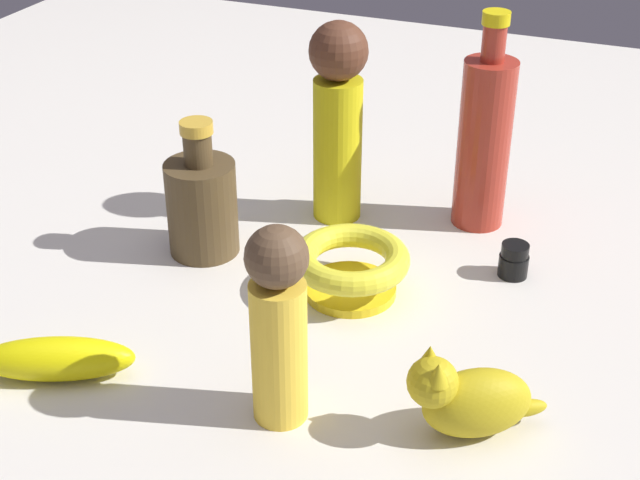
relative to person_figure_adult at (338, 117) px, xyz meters
name	(u,v)px	position (x,y,z in m)	size (l,w,h in m)	color
ground	(320,293)	(-0.05, 0.18, -0.13)	(2.00, 2.00, 0.00)	silver
person_figure_adult	(338,117)	(0.00, 0.00, 0.00)	(0.07, 0.07, 0.25)	#D3C714
bottle_short	(202,203)	(0.11, 0.14, -0.07)	(0.08, 0.08, 0.17)	#4D3C23
bowl	(351,264)	(-0.08, 0.16, -0.10)	(0.13, 0.13, 0.06)	yellow
cat_figurine	(468,398)	(-0.25, 0.34, -0.09)	(0.12, 0.10, 0.09)	gold
nail_polish_jar	(514,260)	(-0.24, 0.06, -0.11)	(0.03, 0.03, 0.04)	black
bottle_tall	(484,139)	(-0.17, -0.05, -0.02)	(0.06, 0.06, 0.27)	#A93021
banana	(57,359)	(0.13, 0.41, -0.11)	(0.15, 0.04, 0.04)	yellow
person_figure_child	(278,323)	(-0.09, 0.37, -0.03)	(0.06, 0.06, 0.20)	yellow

